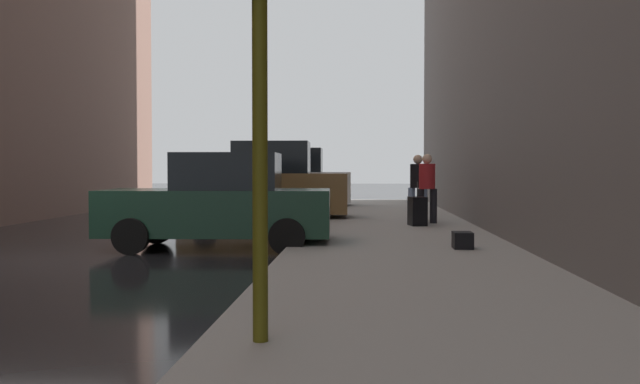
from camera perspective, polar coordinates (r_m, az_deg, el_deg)
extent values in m
plane|color=black|center=(12.45, -21.92, -5.17)|extent=(120.00, 120.00, 0.00)
cube|color=gray|center=(11.29, 6.96, -5.38)|extent=(4.00, 40.00, 0.15)
cube|color=#193828|center=(13.43, -8.22, -1.59)|extent=(4.26, 1.99, 0.84)
cube|color=black|center=(13.38, -7.39, 1.61)|extent=(1.95, 1.63, 0.70)
cylinder|color=black|center=(14.64, -12.90, -2.79)|extent=(0.65, 0.24, 0.64)
cylinder|color=black|center=(12.87, -14.91, -3.44)|extent=(0.65, 0.24, 0.64)
cylinder|color=black|center=(14.22, -2.16, -2.88)|extent=(0.65, 0.24, 0.64)
cylinder|color=black|center=(12.39, -2.67, -3.58)|extent=(0.65, 0.24, 0.64)
cube|color=brown|center=(19.92, -4.43, -0.08)|extent=(4.64, 1.94, 1.10)
cube|color=black|center=(19.89, -3.87, 2.75)|extent=(2.10, 1.61, 0.90)
cylinder|color=black|center=(21.07, -8.19, -1.34)|extent=(0.64, 0.23, 0.64)
cylinder|color=black|center=(19.26, -9.16, -1.65)|extent=(0.64, 0.23, 0.64)
cylinder|color=black|center=(20.75, -0.03, -1.38)|extent=(0.64, 0.23, 0.64)
cylinder|color=black|center=(18.91, -0.24, -1.69)|extent=(0.64, 0.23, 0.64)
cube|color=silver|center=(26.31, -2.54, 0.40)|extent=(4.62, 1.89, 1.10)
cube|color=black|center=(26.28, -2.11, 2.54)|extent=(2.09, 1.58, 0.90)
cylinder|color=black|center=(27.41, -5.48, -0.59)|extent=(0.64, 0.23, 0.64)
cylinder|color=black|center=(25.59, -6.07, -0.77)|extent=(0.64, 0.23, 0.64)
cylinder|color=black|center=(27.15, 0.78, -0.61)|extent=(0.64, 0.23, 0.64)
cylinder|color=black|center=(25.31, 0.64, -0.79)|extent=(0.64, 0.23, 0.64)
cylinder|color=red|center=(13.99, -0.11, -2.52)|extent=(0.22, 0.22, 0.55)
sphere|color=red|center=(13.97, -0.11, -1.17)|extent=(0.20, 0.20, 0.20)
cylinder|color=red|center=(14.00, -0.77, -2.41)|extent=(0.10, 0.09, 0.09)
cylinder|color=red|center=(13.98, 0.54, -2.41)|extent=(0.10, 0.09, 0.09)
cylinder|color=#514C0F|center=(5.56, -4.83, 6.52)|extent=(0.12, 0.12, 3.60)
cylinder|color=black|center=(17.83, 9.06, -1.11)|extent=(0.18, 0.18, 0.85)
cylinder|color=black|center=(17.79, 8.04, -1.11)|extent=(0.18, 0.18, 0.85)
cylinder|color=#A51E23|center=(17.78, 8.56, 1.25)|extent=(0.41, 0.41, 0.62)
sphere|color=beige|center=(17.78, 8.57, 2.64)|extent=(0.24, 0.24, 0.24)
cylinder|color=#728CB2|center=(18.76, 8.31, -0.96)|extent=(0.19, 0.19, 0.85)
cylinder|color=#728CB2|center=(18.75, 7.33, -0.96)|extent=(0.19, 0.19, 0.85)
cylinder|color=black|center=(18.73, 7.83, 1.29)|extent=(0.42, 0.42, 0.62)
sphere|color=beige|center=(18.73, 7.84, 2.60)|extent=(0.24, 0.24, 0.24)
cube|color=black|center=(17.04, 7.80, -1.53)|extent=(0.45, 0.61, 0.68)
cylinder|color=#333333|center=(17.02, 7.80, 0.22)|extent=(0.02, 0.02, 0.36)
cube|color=black|center=(12.28, 11.34, -3.81)|extent=(0.32, 0.44, 0.28)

